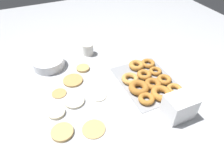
# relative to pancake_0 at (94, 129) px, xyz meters

# --- Properties ---
(ground_plane) EXTENTS (3.00, 3.00, 0.00)m
(ground_plane) POSITION_rel_pancake_0_xyz_m (0.24, -0.10, -0.00)
(ground_plane) COLOR #B2B5BA
(pancake_0) EXTENTS (0.11, 0.11, 0.01)m
(pancake_0) POSITION_rel_pancake_0_xyz_m (0.00, 0.00, 0.00)
(pancake_0) COLOR tan
(pancake_0) RESTS_ON ground_plane
(pancake_1) EXTENTS (0.11, 0.11, 0.01)m
(pancake_1) POSITION_rel_pancake_0_xyz_m (0.21, 0.03, 0.00)
(pancake_1) COLOR beige
(pancake_1) RESTS_ON ground_plane
(pancake_2) EXTENTS (0.12, 0.12, 0.01)m
(pancake_2) POSITION_rel_pancake_0_xyz_m (0.38, -0.00, 0.00)
(pancake_2) COLOR tan
(pancake_2) RESTS_ON ground_plane
(pancake_3) EXTENTS (0.09, 0.09, 0.02)m
(pancake_3) POSITION_rel_pancake_0_xyz_m (0.17, 0.14, 0.00)
(pancake_3) COLOR beige
(pancake_3) RESTS_ON ground_plane
(pancake_4) EXTENTS (0.08, 0.08, 0.01)m
(pancake_4) POSITION_rel_pancake_0_xyz_m (0.30, 0.10, -0.00)
(pancake_4) COLOR tan
(pancake_4) RESTS_ON ground_plane
(pancake_5) EXTENTS (0.08, 0.08, 0.01)m
(pancake_5) POSITION_rel_pancake_0_xyz_m (0.19, -0.10, -0.00)
(pancake_5) COLOR beige
(pancake_5) RESTS_ON ground_plane
(pancake_6) EXTENTS (0.10, 0.10, 0.02)m
(pancake_6) POSITION_rel_pancake_0_xyz_m (0.04, 0.14, 0.00)
(pancake_6) COLOR tan
(pancake_6) RESTS_ON ground_plane
(pancake_7) EXTENTS (0.08, 0.08, 0.01)m
(pancake_7) POSITION_rel_pancake_0_xyz_m (0.47, -0.10, 0.00)
(pancake_7) COLOR tan
(pancake_7) RESTS_ON ground_plane
(donut_tray) EXTENTS (0.41, 0.31, 0.04)m
(donut_tray) POSITION_rel_pancake_0_xyz_m (0.17, -0.41, 0.01)
(donut_tray) COLOR #93969B
(donut_tray) RESTS_ON ground_plane
(batter_bowl) EXTENTS (0.20, 0.20, 0.06)m
(batter_bowl) POSITION_rel_pancake_0_xyz_m (0.58, 0.10, 0.02)
(batter_bowl) COLOR white
(batter_bowl) RESTS_ON ground_plane
(container_stack) EXTENTS (0.11, 0.14, 0.12)m
(container_stack) POSITION_rel_pancake_0_xyz_m (-0.09, -0.41, 0.06)
(container_stack) COLOR white
(container_stack) RESTS_ON ground_plane
(paper_cup) EXTENTS (0.07, 0.07, 0.08)m
(paper_cup) POSITION_rel_pancake_0_xyz_m (0.62, -0.18, 0.03)
(paper_cup) COLOR white
(paper_cup) RESTS_ON ground_plane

